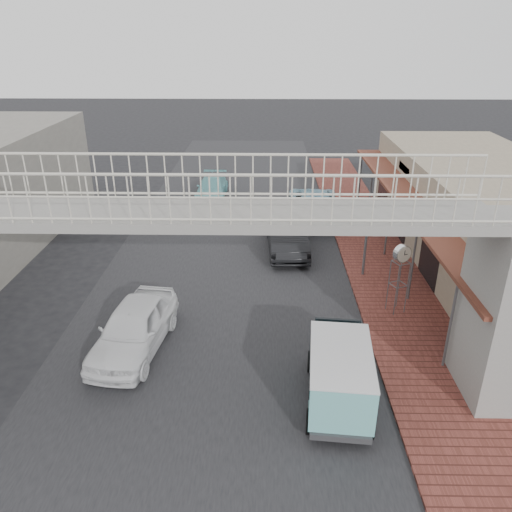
{
  "coord_description": "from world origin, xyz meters",
  "views": [
    {
      "loc": [
        1.62,
        -15.15,
        9.12
      ],
      "look_at": [
        1.31,
        0.94,
        1.8
      ],
      "focal_mm": 35.0,
      "sensor_mm": 36.0,
      "label": 1
    }
  ],
  "objects_px": {
    "arrow_sign": "(389,217)",
    "dark_sedan": "(287,233)",
    "white_hatchback": "(134,328)",
    "motorcycle_near": "(338,216)",
    "motorcycle_far": "(375,210)",
    "angkot_van": "(340,369)",
    "street_clock": "(402,257)",
    "angkot_curb": "(314,203)",
    "angkot_far": "(212,187)"
  },
  "relations": [
    {
      "from": "angkot_curb",
      "to": "angkot_van",
      "type": "relative_size",
      "value": 1.48
    },
    {
      "from": "white_hatchback",
      "to": "dark_sedan",
      "type": "bearing_deg",
      "value": 65.29
    },
    {
      "from": "dark_sedan",
      "to": "angkot_far",
      "type": "height_order",
      "value": "dark_sedan"
    },
    {
      "from": "motorcycle_far",
      "to": "dark_sedan",
      "type": "bearing_deg",
      "value": 114.08
    },
    {
      "from": "angkot_curb",
      "to": "motorcycle_far",
      "type": "distance_m",
      "value": 3.21
    },
    {
      "from": "street_clock",
      "to": "white_hatchback",
      "type": "bearing_deg",
      "value": 170.88
    },
    {
      "from": "angkot_far",
      "to": "angkot_van",
      "type": "xyz_separation_m",
      "value": [
        5.14,
        -17.94,
        0.51
      ]
    },
    {
      "from": "angkot_van",
      "to": "motorcycle_near",
      "type": "distance_m",
      "value": 13.25
    },
    {
      "from": "angkot_curb",
      "to": "motorcycle_near",
      "type": "height_order",
      "value": "angkot_curb"
    },
    {
      "from": "white_hatchback",
      "to": "dark_sedan",
      "type": "xyz_separation_m",
      "value": [
        5.0,
        7.84,
        0.03
      ]
    },
    {
      "from": "angkot_curb",
      "to": "street_clock",
      "type": "height_order",
      "value": "street_clock"
    },
    {
      "from": "dark_sedan",
      "to": "angkot_far",
      "type": "distance_m",
      "value": 8.75
    },
    {
      "from": "arrow_sign",
      "to": "motorcycle_near",
      "type": "bearing_deg",
      "value": 121.19
    },
    {
      "from": "motorcycle_near",
      "to": "motorcycle_far",
      "type": "bearing_deg",
      "value": -40.72
    },
    {
      "from": "angkot_far",
      "to": "arrow_sign",
      "type": "distance_m",
      "value": 13.43
    },
    {
      "from": "angkot_far",
      "to": "motorcycle_near",
      "type": "bearing_deg",
      "value": -34.15
    },
    {
      "from": "angkot_curb",
      "to": "angkot_van",
      "type": "bearing_deg",
      "value": 88.91
    },
    {
      "from": "angkot_far",
      "to": "arrow_sign",
      "type": "bearing_deg",
      "value": -52.79
    },
    {
      "from": "white_hatchback",
      "to": "dark_sedan",
      "type": "height_order",
      "value": "dark_sedan"
    },
    {
      "from": "angkot_curb",
      "to": "motorcycle_far",
      "type": "xyz_separation_m",
      "value": [
        3.16,
        -0.55,
        -0.15
      ]
    },
    {
      "from": "arrow_sign",
      "to": "dark_sedan",
      "type": "bearing_deg",
      "value": 162.49
    },
    {
      "from": "angkot_curb",
      "to": "motorcycle_near",
      "type": "distance_m",
      "value": 1.88
    },
    {
      "from": "white_hatchback",
      "to": "angkot_van",
      "type": "distance_m",
      "value": 6.46
    },
    {
      "from": "angkot_curb",
      "to": "arrow_sign",
      "type": "height_order",
      "value": "arrow_sign"
    },
    {
      "from": "angkot_van",
      "to": "arrow_sign",
      "type": "height_order",
      "value": "arrow_sign"
    },
    {
      "from": "angkot_van",
      "to": "white_hatchback",
      "type": "bearing_deg",
      "value": 163.46
    },
    {
      "from": "motorcycle_far",
      "to": "arrow_sign",
      "type": "distance_m",
      "value": 7.24
    },
    {
      "from": "angkot_far",
      "to": "motorcycle_near",
      "type": "distance_m",
      "value": 8.36
    },
    {
      "from": "street_clock",
      "to": "motorcycle_far",
      "type": "bearing_deg",
      "value": 58.98
    },
    {
      "from": "dark_sedan",
      "to": "white_hatchback",
      "type": "bearing_deg",
      "value": -125.42
    },
    {
      "from": "dark_sedan",
      "to": "street_clock",
      "type": "height_order",
      "value": "street_clock"
    },
    {
      "from": "angkot_curb",
      "to": "angkot_van",
      "type": "distance_m",
      "value": 14.66
    },
    {
      "from": "angkot_van",
      "to": "motorcycle_far",
      "type": "xyz_separation_m",
      "value": [
        3.77,
        14.1,
        -0.5
      ]
    },
    {
      "from": "white_hatchback",
      "to": "motorcycle_far",
      "type": "bearing_deg",
      "value": 57.98
    },
    {
      "from": "white_hatchback",
      "to": "angkot_curb",
      "type": "relative_size",
      "value": 0.81
    },
    {
      "from": "angkot_far",
      "to": "angkot_van",
      "type": "height_order",
      "value": "angkot_van"
    },
    {
      "from": "angkot_curb",
      "to": "street_clock",
      "type": "relative_size",
      "value": 2.17
    },
    {
      "from": "motorcycle_far",
      "to": "street_clock",
      "type": "distance_m",
      "value": 9.6
    },
    {
      "from": "motorcycle_far",
      "to": "arrow_sign",
      "type": "relative_size",
      "value": 0.53
    },
    {
      "from": "street_clock",
      "to": "arrow_sign",
      "type": "xyz_separation_m",
      "value": [
        0.09,
        2.54,
        0.48
      ]
    },
    {
      "from": "dark_sedan",
      "to": "motorcycle_far",
      "type": "distance_m",
      "value": 6.13
    },
    {
      "from": "angkot_curb",
      "to": "angkot_far",
      "type": "xyz_separation_m",
      "value": [
        -5.74,
        3.3,
        -0.16
      ]
    },
    {
      "from": "angkot_curb",
      "to": "motorcycle_near",
      "type": "relative_size",
      "value": 3.06
    },
    {
      "from": "dark_sedan",
      "to": "angkot_far",
      "type": "relative_size",
      "value": 1.16
    },
    {
      "from": "angkot_far",
      "to": "motorcycle_near",
      "type": "height_order",
      "value": "angkot_far"
    },
    {
      "from": "angkot_far",
      "to": "dark_sedan",
      "type": "bearing_deg",
      "value": -60.77
    },
    {
      "from": "angkot_van",
      "to": "dark_sedan",
      "type": "bearing_deg",
      "value": 100.77
    },
    {
      "from": "street_clock",
      "to": "arrow_sign",
      "type": "bearing_deg",
      "value": 63.82
    },
    {
      "from": "white_hatchback",
      "to": "angkot_far",
      "type": "xyz_separation_m",
      "value": [
        0.85,
        15.55,
        -0.16
      ]
    },
    {
      "from": "street_clock",
      "to": "angkot_van",
      "type": "bearing_deg",
      "value": -143.29
    }
  ]
}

